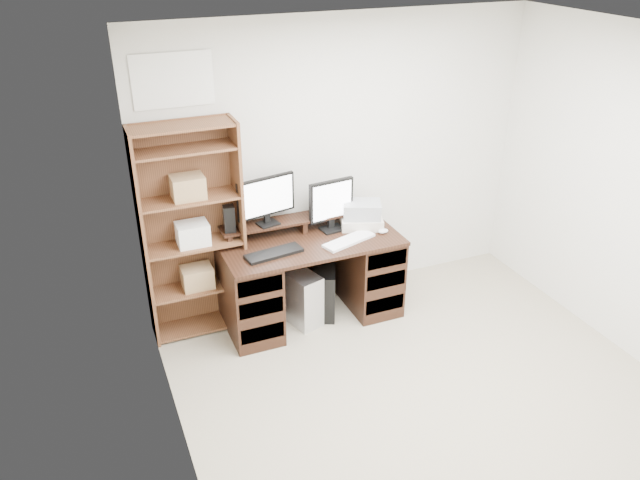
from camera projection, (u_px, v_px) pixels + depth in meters
room at (474, 269)px, 3.75m from camera, size 3.54×4.04×2.54m
desk at (311, 277)px, 5.35m from camera, size 1.50×0.70×0.75m
riser_shelf at (301, 220)px, 5.32m from camera, size 1.40×0.22×0.12m
monitor_wide at (266, 198)px, 5.08m from camera, size 0.51×0.17×0.41m
monitor_small at (331, 203)px, 5.26m from camera, size 0.41×0.17×0.45m
speaker at (229, 219)px, 5.01m from camera, size 0.10×0.10×0.22m
keyboard_black at (274, 253)px, 4.95m from camera, size 0.48×0.22×0.03m
keyboard_white at (349, 240)px, 5.15m from camera, size 0.50×0.28×0.02m
mouse at (383, 231)px, 5.29m from camera, size 0.10×0.07×0.04m
printer at (362, 222)px, 5.40m from camera, size 0.43×0.37×0.09m
basket at (362, 210)px, 5.35m from camera, size 0.38×0.33×0.14m
tower_silver at (297, 295)px, 5.38m from camera, size 0.34×0.51×0.47m
tower_black at (324, 289)px, 5.50m from camera, size 0.36×0.49×0.45m
bookshelf at (192, 230)px, 4.97m from camera, size 0.80×0.30×1.80m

